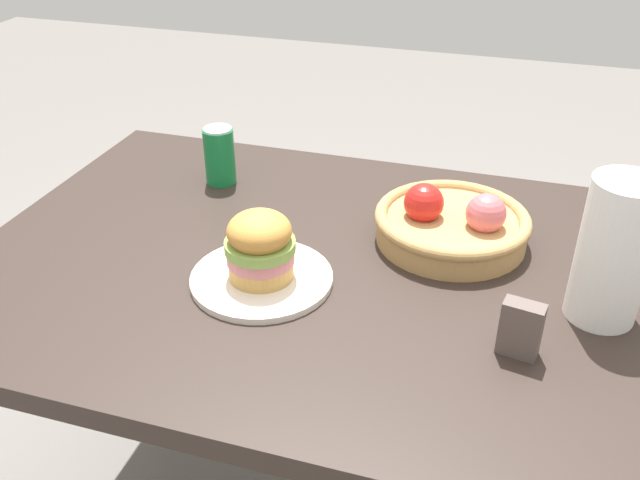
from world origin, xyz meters
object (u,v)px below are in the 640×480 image
Objects in this scene: fruit_basket at (452,223)px; sandwich at (260,246)px; paper_towel_roll at (614,252)px; plate at (262,278)px; soda_can at (219,156)px; napkin_holder at (521,329)px.

sandwich is at bearing -141.74° from fruit_basket.
paper_towel_roll reaches higher than sandwich.
plate is at bearing -172.62° from paper_towel_roll.
paper_towel_roll is (0.26, -0.16, 0.08)m from fruit_basket.
soda_can reaches higher than plate.
sandwich is at bearing 90.00° from plate.
plate is 0.85× the size of fruit_basket.
napkin_holder is at bearing -8.42° from plate.
paper_towel_roll reaches higher than plate.
soda_can is 0.77m from napkin_holder.
sandwich is 0.56m from paper_towel_roll.
fruit_basket reaches higher than napkin_holder.
paper_towel_roll reaches higher than soda_can.
soda_can is (-0.23, 0.34, -0.01)m from sandwich.
plate is at bearing -141.74° from fruit_basket.
sandwich is 0.40m from soda_can.
plate is at bearing -90.00° from sandwich.
soda_can is 1.40× the size of napkin_holder.
paper_towel_roll is at bearing 7.38° from sandwich.
napkin_holder is (0.14, -0.29, 0.01)m from fruit_basket.
sandwich is 0.42× the size of fruit_basket.
napkin_holder is at bearing -8.42° from sandwich.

